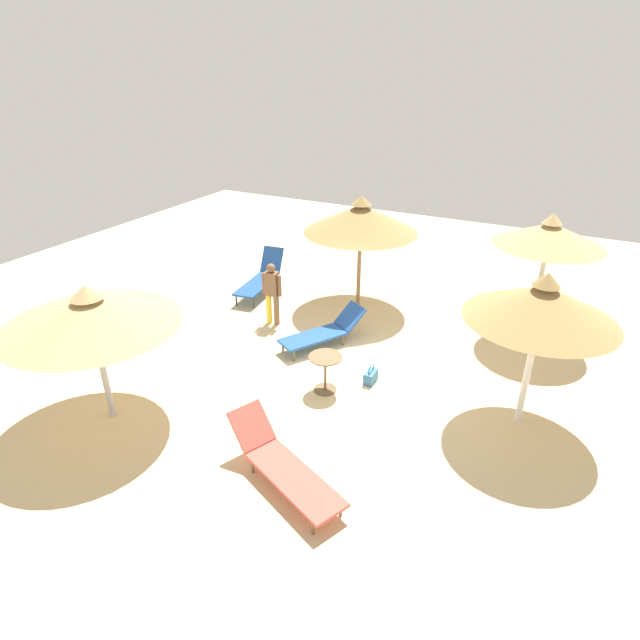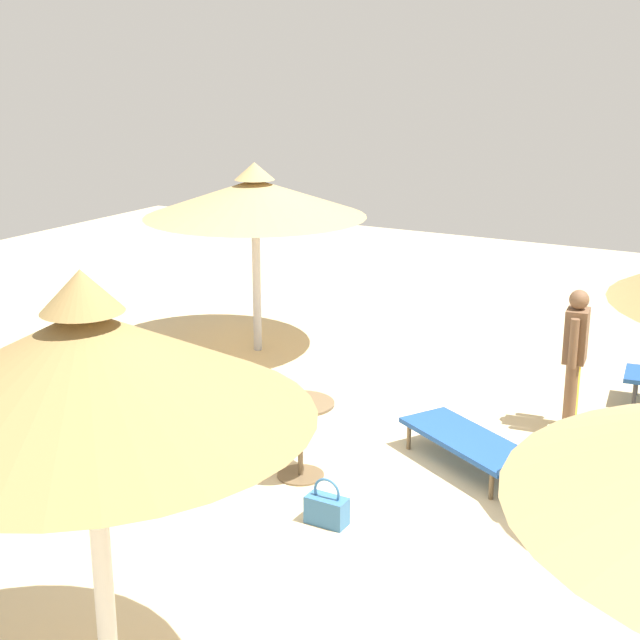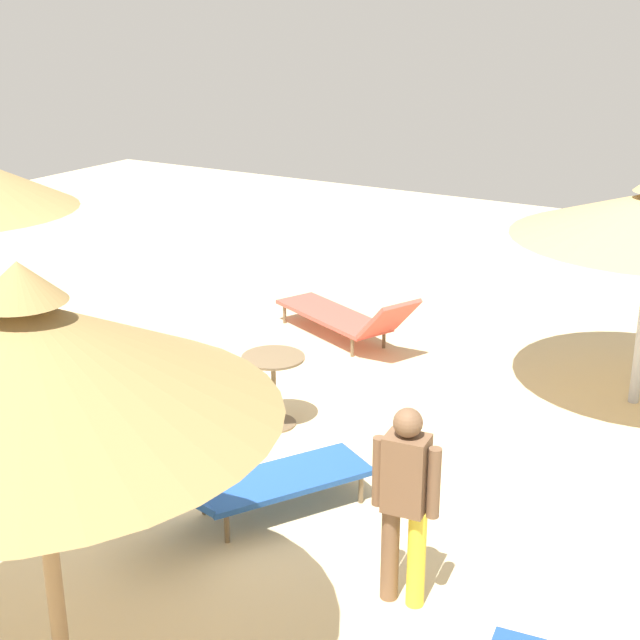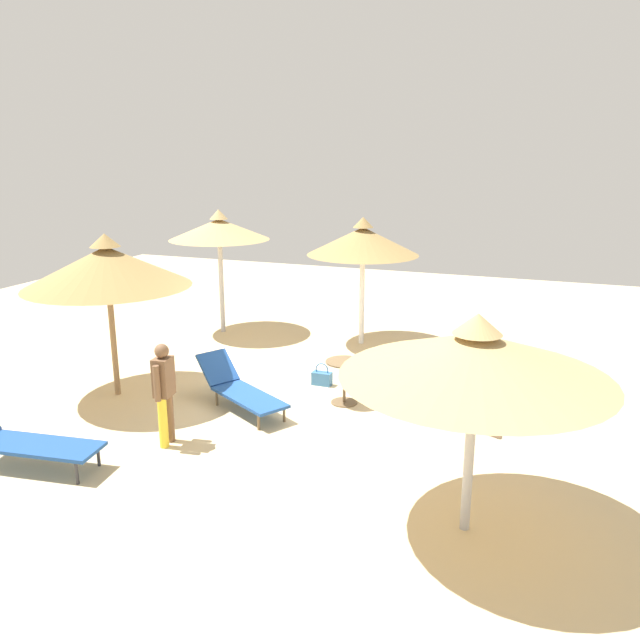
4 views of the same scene
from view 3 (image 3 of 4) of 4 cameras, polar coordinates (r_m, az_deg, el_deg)
name	(u,v)px [view 3 (image 3 of 4)]	position (r m, az deg, el deg)	size (l,w,h in m)	color
ground	(220,455)	(8.77, -6.30, -8.45)	(24.00, 24.00, 0.10)	beige
parasol_umbrella_edge	(28,360)	(5.07, -17.92, -2.40)	(2.74, 2.74, 2.79)	olive
lounge_chair_back	(347,316)	(11.22, 1.70, 0.23)	(1.42, 2.27, 0.79)	#CC4C3F
lounge_chair_front	(252,480)	(7.53, -4.30, -10.01)	(1.98, 1.48, 0.75)	#1E478C
person_standing_far_left	(405,496)	(6.33, 5.39, -10.96)	(0.25, 0.48, 1.51)	brown
handbag	(182,421)	(9.05, -8.69, -6.32)	(0.35, 0.18, 0.42)	#336699
side_table_round	(274,378)	(9.00, -2.94, -3.68)	(0.63, 0.63, 0.74)	brown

